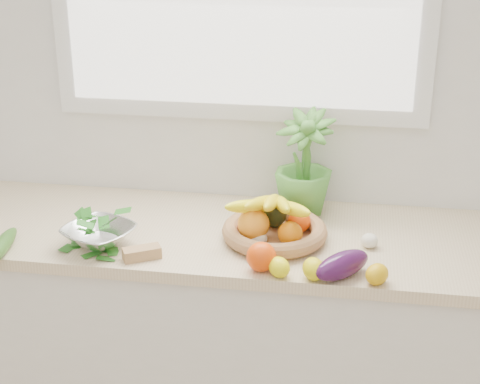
% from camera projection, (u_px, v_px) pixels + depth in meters
% --- Properties ---
extents(back_wall, '(4.50, 0.02, 2.70)m').
position_uv_depth(back_wall, '(240.00, 76.00, 2.54)').
color(back_wall, white).
rests_on(back_wall, ground).
extents(counter_cabinet, '(2.20, 0.58, 0.86)m').
position_uv_depth(counter_cabinet, '(227.00, 349.00, 2.62)').
color(counter_cabinet, silver).
rests_on(counter_cabinet, ground).
extents(countertop, '(2.24, 0.62, 0.04)m').
position_uv_depth(countertop, '(226.00, 236.00, 2.45)').
color(countertop, beige).
rests_on(countertop, counter_cabinet).
extents(orange_loose, '(0.10, 0.10, 0.09)m').
position_uv_depth(orange_loose, '(261.00, 257.00, 2.17)').
color(orange_loose, '#E94407').
rests_on(orange_loose, countertop).
extents(lemon_a, '(0.09, 0.10, 0.06)m').
position_uv_depth(lemon_a, '(314.00, 269.00, 2.13)').
color(lemon_a, yellow).
rests_on(lemon_a, countertop).
extents(lemon_b, '(0.09, 0.10, 0.06)m').
position_uv_depth(lemon_b, '(377.00, 274.00, 2.10)').
color(lemon_b, '#E0A60C').
rests_on(lemon_b, countertop).
extents(lemon_c, '(0.09, 0.10, 0.06)m').
position_uv_depth(lemon_c, '(279.00, 267.00, 2.14)').
color(lemon_c, '#F5EE0D').
rests_on(lemon_c, countertop).
extents(apple, '(0.09, 0.09, 0.08)m').
position_uv_depth(apple, '(251.00, 227.00, 2.37)').
color(apple, red).
rests_on(apple, countertop).
extents(ginger, '(0.12, 0.10, 0.04)m').
position_uv_depth(ginger, '(142.00, 253.00, 2.25)').
color(ginger, tan).
rests_on(ginger, countertop).
extents(garlic_a, '(0.06, 0.06, 0.04)m').
position_uv_depth(garlic_a, '(320.00, 233.00, 2.37)').
color(garlic_a, silver).
rests_on(garlic_a, countertop).
extents(garlic_b, '(0.06, 0.06, 0.05)m').
position_uv_depth(garlic_b, '(370.00, 241.00, 2.32)').
color(garlic_b, silver).
rests_on(garlic_b, countertop).
extents(garlic_c, '(0.07, 0.07, 0.05)m').
position_uv_depth(garlic_c, '(259.00, 239.00, 2.33)').
color(garlic_c, white).
rests_on(garlic_c, countertop).
extents(eggplant, '(0.19, 0.20, 0.08)m').
position_uv_depth(eggplant, '(342.00, 265.00, 2.14)').
color(eggplant, '#38103D').
rests_on(eggplant, countertop).
extents(cucumber, '(0.08, 0.27, 0.05)m').
position_uv_depth(cucumber, '(0.00, 247.00, 2.27)').
color(cucumber, '#2A5C1B').
rests_on(cucumber, countertop).
extents(radish, '(0.03, 0.03, 0.03)m').
position_uv_depth(radish, '(132.00, 255.00, 2.25)').
color(radish, '#BA1742').
rests_on(radish, countertop).
extents(potted_herb, '(0.26, 0.26, 0.36)m').
position_uv_depth(potted_herb, '(304.00, 162.00, 2.50)').
color(potted_herb, '#4C9235').
rests_on(potted_herb, countertop).
extents(fruit_basket, '(0.36, 0.36, 0.18)m').
position_uv_depth(fruit_basket, '(274.00, 225.00, 2.36)').
color(fruit_basket, '#A97A4B').
rests_on(fruit_basket, countertop).
extents(colander_with_spinach, '(0.28, 0.28, 0.12)m').
position_uv_depth(colander_with_spinach, '(98.00, 230.00, 2.31)').
color(colander_with_spinach, silver).
rests_on(colander_with_spinach, countertop).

